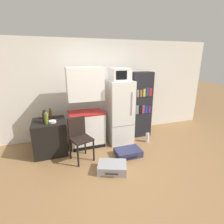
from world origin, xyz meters
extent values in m
plane|color=olive|center=(0.00, 0.00, 0.00)|extent=(24.00, 24.00, 0.00)
cube|color=white|center=(0.20, 2.00, 1.29)|extent=(6.40, 0.10, 2.57)
cube|color=black|center=(-1.38, 1.25, 0.38)|extent=(0.71, 0.70, 0.76)
cube|color=white|center=(-0.52, 1.33, 0.41)|extent=(0.82, 0.53, 0.83)
cube|color=#B21E1E|center=(-0.52, 1.33, 0.84)|extent=(0.84, 0.54, 0.03)
cube|color=white|center=(-0.52, 1.33, 1.54)|extent=(0.82, 0.45, 0.74)
cube|color=black|center=(-0.52, 1.07, 0.04)|extent=(0.79, 0.01, 0.08)
cube|color=silver|center=(0.32, 1.28, 0.79)|extent=(0.59, 0.64, 1.58)
cube|color=gray|center=(0.32, 0.96, 0.54)|extent=(0.57, 0.01, 0.01)
cylinder|color=silver|center=(0.51, 0.95, 1.08)|extent=(0.02, 0.02, 0.55)
cube|color=silver|center=(0.32, 1.28, 1.73)|extent=(0.45, 0.43, 0.29)
cube|color=black|center=(0.28, 1.06, 1.73)|extent=(0.26, 0.01, 0.20)
cube|color=black|center=(1.00, 1.44, 0.88)|extent=(0.55, 0.32, 1.76)
cube|color=slate|center=(0.82, 1.28, 0.80)|extent=(0.08, 0.01, 0.24)
cube|color=black|center=(0.91, 1.28, 0.79)|extent=(0.08, 0.01, 0.22)
cube|color=#A33351|center=(1.00, 1.28, 0.80)|extent=(0.07, 0.01, 0.22)
cube|color=#193899|center=(1.10, 1.28, 0.78)|extent=(0.07, 0.01, 0.19)
cube|color=#661E75|center=(1.19, 1.28, 0.77)|extent=(0.07, 0.01, 0.18)
cube|color=slate|center=(0.82, 1.28, 1.24)|extent=(0.06, 0.01, 0.19)
cube|color=brown|center=(0.91, 1.28, 1.23)|extent=(0.06, 0.01, 0.18)
cube|color=gold|center=(1.00, 1.28, 1.24)|extent=(0.06, 0.01, 0.20)
cube|color=#193899|center=(1.10, 1.28, 1.25)|extent=(0.07, 0.01, 0.23)
cube|color=red|center=(1.19, 1.28, 1.25)|extent=(0.08, 0.01, 0.21)
cylinder|color=#566619|center=(-1.42, 1.08, 0.88)|extent=(0.07, 0.07, 0.24)
cylinder|color=#566619|center=(-1.42, 1.08, 1.02)|extent=(0.03, 0.03, 0.04)
cylinder|color=black|center=(-1.42, 1.08, 1.05)|extent=(0.04, 0.04, 0.02)
cylinder|color=black|center=(-1.46, 1.21, 0.87)|extent=(0.08, 0.08, 0.21)
cylinder|color=black|center=(-1.46, 1.21, 0.99)|extent=(0.03, 0.03, 0.04)
cylinder|color=black|center=(-1.46, 1.21, 1.02)|extent=(0.04, 0.04, 0.02)
cylinder|color=silver|center=(-1.42, 1.38, 0.84)|extent=(0.08, 0.08, 0.15)
cylinder|color=silver|center=(-1.42, 1.38, 0.93)|extent=(0.04, 0.04, 0.03)
cylinder|color=black|center=(-1.42, 1.38, 0.95)|extent=(0.04, 0.04, 0.02)
cylinder|color=brown|center=(-1.33, 1.54, 0.84)|extent=(0.06, 0.06, 0.16)
cylinder|color=brown|center=(-1.33, 1.54, 0.94)|extent=(0.03, 0.03, 0.03)
cylinder|color=black|center=(-1.33, 1.54, 0.96)|extent=(0.03, 0.03, 0.02)
cylinder|color=silver|center=(-1.30, 1.13, 0.78)|extent=(0.16, 0.16, 0.04)
cylinder|color=black|center=(-0.88, 0.45, 0.23)|extent=(0.04, 0.04, 0.47)
cylinder|color=black|center=(-0.53, 0.57, 0.23)|extent=(0.04, 0.04, 0.47)
cylinder|color=black|center=(-0.99, 0.80, 0.23)|extent=(0.04, 0.04, 0.47)
cylinder|color=black|center=(-0.65, 0.91, 0.23)|extent=(0.04, 0.04, 0.47)
cube|color=black|center=(-0.76, 0.68, 0.49)|extent=(0.51, 0.51, 0.04)
cube|color=black|center=(-0.82, 0.85, 0.71)|extent=(0.38, 0.17, 0.41)
cube|color=#99999E|center=(-0.28, 0.09, 0.08)|extent=(0.65, 0.56, 0.16)
cylinder|color=black|center=(-0.36, -0.10, 0.08)|extent=(0.23, 0.11, 0.02)
cube|color=navy|center=(0.24, 0.52, 0.07)|extent=(0.57, 0.39, 0.15)
cylinder|color=black|center=(0.24, 0.30, 0.07)|extent=(0.26, 0.02, 0.02)
cylinder|color=silver|center=(0.99, 0.97, 0.12)|extent=(0.09, 0.09, 0.23)
cylinder|color=silver|center=(0.99, 0.97, 0.25)|extent=(0.04, 0.04, 0.04)
cylinder|color=black|center=(0.99, 0.97, 0.29)|extent=(0.05, 0.05, 0.02)
camera|label=1|loc=(-1.23, -2.65, 2.10)|focal=28.00mm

